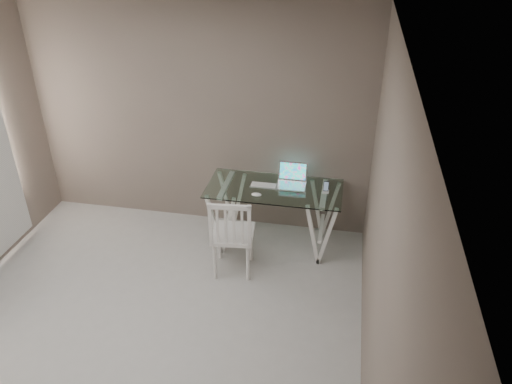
% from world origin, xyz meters
% --- Properties ---
extents(room, '(4.50, 4.52, 2.71)m').
position_xyz_m(room, '(-0.06, 0.02, 1.72)').
color(room, '#AAA8A3').
rests_on(room, ground).
extents(desk, '(1.50, 0.70, 0.75)m').
position_xyz_m(desk, '(0.96, 1.84, 0.38)').
color(desk, silver).
rests_on(desk, ground).
extents(chair, '(0.47, 0.47, 0.95)m').
position_xyz_m(chair, '(0.62, 1.21, 0.52)').
color(chair, white).
rests_on(chair, ground).
extents(laptop, '(0.33, 0.28, 0.23)m').
position_xyz_m(laptop, '(1.14, 1.98, 0.80)').
color(laptop, silver).
rests_on(laptop, desk).
extents(keyboard, '(0.30, 0.13, 0.01)m').
position_xyz_m(keyboard, '(0.84, 1.88, 0.75)').
color(keyboard, silver).
rests_on(keyboard, desk).
extents(mouse, '(0.11, 0.07, 0.04)m').
position_xyz_m(mouse, '(0.80, 1.63, 0.76)').
color(mouse, white).
rests_on(mouse, desk).
extents(phone_dock, '(0.07, 0.07, 0.13)m').
position_xyz_m(phone_dock, '(1.53, 1.86, 0.78)').
color(phone_dock, white).
rests_on(phone_dock, desk).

